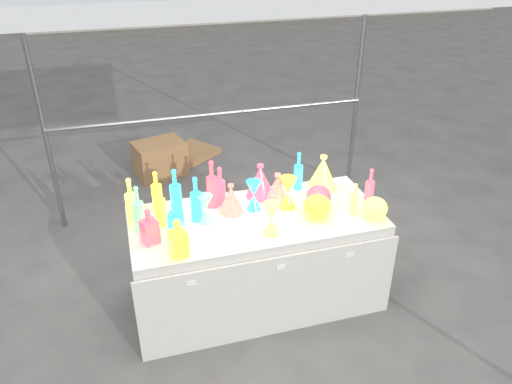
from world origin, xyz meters
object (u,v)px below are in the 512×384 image
object	(u,v)px
cardboard_box_closed	(160,159)
bottle_0	(156,190)
lampshade_0	(231,198)
globe_0	(317,208)
decanter_0	(178,238)
display_table	(256,259)

from	to	relation	value
cardboard_box_closed	bottle_0	world-z (taller)	bottle_0
cardboard_box_closed	bottle_0	xyz separation A→B (m)	(-0.19, -2.04, 0.70)
bottle_0	lampshade_0	bearing A→B (deg)	-22.11
globe_0	lampshade_0	bearing A→B (deg)	156.50
decanter_0	globe_0	world-z (taller)	decanter_0
globe_0	lampshade_0	xyz separation A→B (m)	(-0.57, 0.25, 0.03)
display_table	lampshade_0	world-z (taller)	lampshade_0
globe_0	cardboard_box_closed	bearing A→B (deg)	109.55
bottle_0	lampshade_0	size ratio (longest dim) A/B	1.33
lampshade_0	cardboard_box_closed	bearing A→B (deg)	84.64
display_table	cardboard_box_closed	world-z (taller)	display_table
cardboard_box_closed	display_table	bearing A→B (deg)	-93.99
globe_0	lampshade_0	distance (m)	0.62
bottle_0	lampshade_0	distance (m)	0.55
cardboard_box_closed	bottle_0	distance (m)	2.16
display_table	cardboard_box_closed	xyz separation A→B (m)	(-0.47, 2.36, -0.18)
display_table	bottle_0	bearing A→B (deg)	153.66
decanter_0	globe_0	size ratio (longest dim) A/B	1.36
bottle_0	globe_0	xyz separation A→B (m)	(1.07, -0.45, -0.07)
decanter_0	lampshade_0	distance (m)	0.61
display_table	globe_0	bearing A→B (deg)	-16.86
cardboard_box_closed	decanter_0	xyz separation A→B (m)	(-0.13, -2.67, 0.68)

